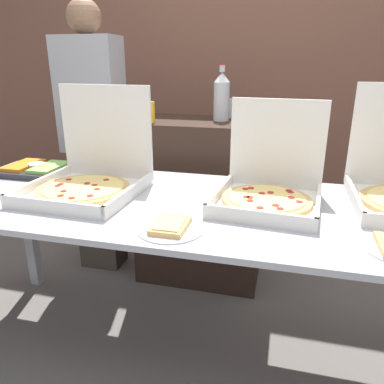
{
  "coord_description": "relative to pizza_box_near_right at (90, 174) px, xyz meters",
  "views": [
    {
      "loc": [
        0.37,
        -1.47,
        1.41
      ],
      "look_at": [
        0.0,
        0.0,
        0.88
      ],
      "focal_mm": 35.0,
      "sensor_mm": 36.0,
      "label": 1
    }
  ],
  "objects": [
    {
      "name": "brick_wall_behind",
      "position": [
        0.5,
        1.67,
        0.48
      ],
      "size": [
        10.0,
        0.06,
        2.8
      ],
      "color": "brown",
      "rests_on": "ground_plane"
    },
    {
      "name": "buffet_table",
      "position": [
        0.5,
        -0.03,
        -0.17
      ],
      "size": [
        2.45,
        0.87,
        0.83
      ],
      "color": "#A8AAB2",
      "rests_on": "ground_plane"
    },
    {
      "name": "person_guest_plaid",
      "position": [
        -0.35,
        0.71,
        0.01
      ],
      "size": [
        0.4,
        0.22,
        1.77
      ],
      "rotation": [
        0.0,
        0.0,
        3.14
      ],
      "color": "#473D33",
      "rests_on": "ground_plane"
    },
    {
      "name": "paper_plate_front_right",
      "position": [
        0.49,
        -0.32,
        -0.07
      ],
      "size": [
        0.25,
        0.25,
        0.03
      ],
      "color": "white",
      "rests_on": "buffet_table"
    },
    {
      "name": "sideboard_podium",
      "position": [
        0.37,
        0.77,
        -0.38
      ],
      "size": [
        0.8,
        0.5,
        1.07
      ],
      "color": "black",
      "rests_on": "ground_plane"
    },
    {
      "name": "ground_plane",
      "position": [
        0.5,
        -0.03,
        -0.92
      ],
      "size": [
        16.0,
        16.0,
        0.0
      ],
      "primitive_type": "plane",
      "color": "slate"
    },
    {
      "name": "pizza_box_near_left",
      "position": [
        0.82,
        0.06,
        -0.01
      ],
      "size": [
        0.47,
        0.48,
        0.43
      ],
      "rotation": [
        0.0,
        0.0,
        -0.09
      ],
      "color": "silver",
      "rests_on": "buffet_table"
    },
    {
      "name": "pizza_box_near_right",
      "position": [
        0.0,
        0.0,
        0.0
      ],
      "size": [
        0.5,
        0.51,
        0.48
      ],
      "rotation": [
        0.0,
        0.0,
        -0.04
      ],
      "color": "silver",
      "rests_on": "buffet_table"
    },
    {
      "name": "soda_can_colored",
      "position": [
        0.08,
        0.61,
        0.21
      ],
      "size": [
        0.07,
        0.07,
        0.12
      ],
      "color": "gold",
      "rests_on": "sideboard_podium"
    },
    {
      "name": "veggie_tray",
      "position": [
        -0.44,
        0.2,
        -0.06
      ],
      "size": [
        0.36,
        0.29,
        0.05
      ],
      "color": "#28282D",
      "rests_on": "buffet_table"
    },
    {
      "name": "soda_can_silver",
      "position": [
        0.49,
        0.94,
        0.21
      ],
      "size": [
        0.07,
        0.07,
        0.12
      ],
      "color": "silver",
      "rests_on": "sideboard_podium"
    },
    {
      "name": "soda_bottle",
      "position": [
        0.48,
        0.8,
        0.3
      ],
      "size": [
        0.1,
        0.1,
        0.34
      ],
      "color": "#B7BCC1",
      "rests_on": "sideboard_podium"
    }
  ]
}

